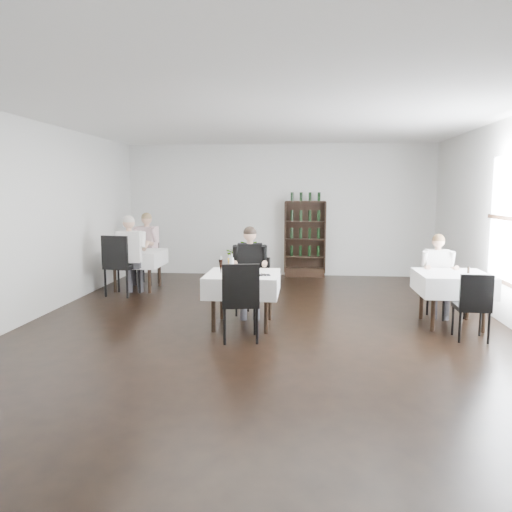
{
  "coord_description": "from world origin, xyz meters",
  "views": [
    {
      "loc": [
        0.55,
        -6.99,
        1.94
      ],
      "look_at": [
        -0.13,
        0.2,
        0.99
      ],
      "focal_mm": 35.0,
      "sensor_mm": 36.0,
      "label": 1
    }
  ],
  "objects_px": {
    "wine_shelf": "(305,240)",
    "diner_main": "(250,264)",
    "main_table": "(243,283)",
    "potted_tree": "(242,258)"
  },
  "relations": [
    {
      "from": "wine_shelf",
      "to": "diner_main",
      "type": "xyz_separation_m",
      "value": [
        -0.86,
        -3.71,
        -0.04
      ]
    },
    {
      "from": "diner_main",
      "to": "wine_shelf",
      "type": "bearing_deg",
      "value": 76.93
    },
    {
      "from": "wine_shelf",
      "to": "main_table",
      "type": "bearing_deg",
      "value": -101.78
    },
    {
      "from": "diner_main",
      "to": "potted_tree",
      "type": "bearing_deg",
      "value": 98.96
    },
    {
      "from": "potted_tree",
      "to": "main_table",
      "type": "bearing_deg",
      "value": -82.85
    },
    {
      "from": "main_table",
      "to": "diner_main",
      "type": "distance_m",
      "value": 0.63
    },
    {
      "from": "main_table",
      "to": "potted_tree",
      "type": "distance_m",
      "value": 4.19
    },
    {
      "from": "wine_shelf",
      "to": "potted_tree",
      "type": "relative_size",
      "value": 2.09
    },
    {
      "from": "potted_tree",
      "to": "diner_main",
      "type": "bearing_deg",
      "value": -81.04
    },
    {
      "from": "potted_tree",
      "to": "diner_main",
      "type": "relative_size",
      "value": 0.6
    }
  ]
}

